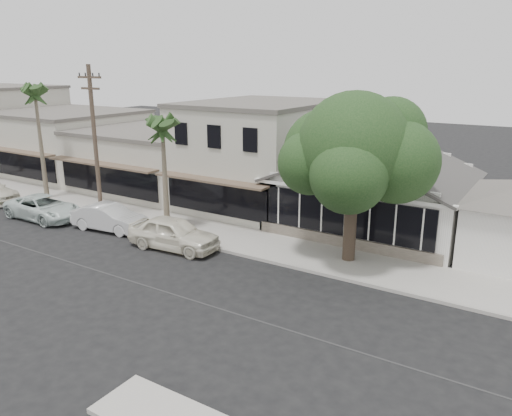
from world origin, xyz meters
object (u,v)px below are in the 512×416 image
Objects in this scene: utility_pole at (95,141)px; car_1 at (109,218)px; shade_tree at (355,152)px; car_0 at (174,233)px; car_2 at (43,208)px.

car_1 is at bearing -27.45° from utility_pole.
shade_tree reaches higher than car_1.
utility_pole is 14.91m from shade_tree.
car_1 is at bearing 81.65° from car_0.
car_1 is 14.13m from shade_tree.
utility_pole is 1.13× the size of shade_tree.
shade_tree is at bearing 7.98° from utility_pole.
shade_tree is (13.07, 2.94, 4.49)m from car_1.
utility_pole is 7.87m from car_0.
utility_pole reaches higher than car_0.
car_0 is 10.01m from car_2.
shade_tree reaches higher than car_2.
shade_tree is (14.76, 2.07, 0.43)m from utility_pole.
car_1 is 5.04m from car_2.
shade_tree is (18.07, 3.59, 4.51)m from car_2.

